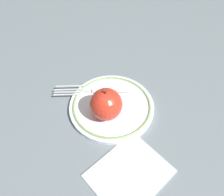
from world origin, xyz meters
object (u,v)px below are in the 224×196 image
(apple_red_whole, at_px, (106,104))
(napkin_folded, at_px, (130,173))
(plate, at_px, (112,105))
(fork, at_px, (97,90))

(apple_red_whole, distance_m, napkin_folded, 0.14)
(apple_red_whole, relative_size, napkin_folded, 0.56)
(plate, height_order, fork, fork)
(plate, relative_size, fork, 1.10)
(plate, xyz_separation_m, napkin_folded, (0.12, 0.10, -0.00))
(apple_red_whole, bearing_deg, fork, -132.80)
(plate, xyz_separation_m, apple_red_whole, (0.03, 0.00, 0.04))
(plate, bearing_deg, apple_red_whole, 5.63)
(fork, relative_size, napkin_folded, 1.27)
(fork, bearing_deg, apple_red_whole, 107.16)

